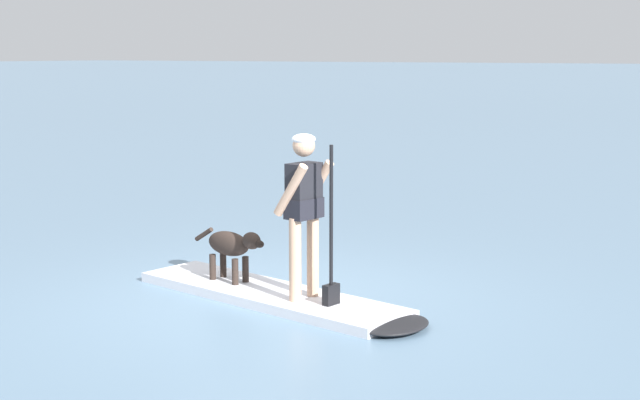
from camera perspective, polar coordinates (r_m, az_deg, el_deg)
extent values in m
plane|color=slate|center=(9.51, -3.15, -6.18)|extent=(400.00, 400.00, 0.00)
cube|color=silver|center=(9.50, -3.15, -5.89)|extent=(3.27, 1.32, 0.10)
ellipsoid|color=black|center=(8.51, 4.64, -7.71)|extent=(0.68, 0.84, 0.10)
cylinder|color=tan|center=(9.16, -0.45, -3.45)|extent=(0.12, 0.12, 0.83)
cylinder|color=tan|center=(8.98, -1.55, -3.72)|extent=(0.12, 0.12, 0.83)
cube|color=black|center=(8.97, -1.00, -0.50)|extent=(0.28, 0.39, 0.20)
cube|color=black|center=(8.94, -1.01, 0.65)|extent=(0.25, 0.37, 0.52)
sphere|color=tan|center=(8.89, -1.01, 3.40)|extent=(0.22, 0.22, 0.22)
ellipsoid|color=white|center=(8.88, -1.01, 3.79)|extent=(0.23, 0.23, 0.11)
cylinder|color=tan|center=(9.08, -0.20, 0.88)|extent=(0.43, 0.16, 0.54)
cylinder|color=tan|center=(8.80, -1.83, 0.61)|extent=(0.43, 0.16, 0.54)
cylinder|color=black|center=(8.77, 0.70, -1.61)|extent=(0.04, 0.04, 1.55)
cube|color=black|center=(8.92, 0.69, -5.88)|extent=(0.11, 0.19, 0.20)
ellipsoid|color=#2D231E|center=(9.81, -5.70, -2.71)|extent=(0.60, 0.31, 0.26)
ellipsoid|color=#2D231E|center=(9.55, -4.27, -2.54)|extent=(0.24, 0.19, 0.18)
ellipsoid|color=black|center=(9.48, -3.80, -2.74)|extent=(0.13, 0.10, 0.08)
cylinder|color=#2D231E|center=(10.08, -7.21, -2.12)|extent=(0.27, 0.09, 0.18)
cylinder|color=#2D231E|center=(9.80, -4.65, -4.31)|extent=(0.07, 0.07, 0.27)
cylinder|color=#2D231E|center=(9.70, -5.30, -4.46)|extent=(0.07, 0.07, 0.27)
cylinder|color=#2D231E|center=(10.04, -6.03, -4.00)|extent=(0.07, 0.07, 0.27)
cylinder|color=#2D231E|center=(9.94, -6.68, -4.14)|extent=(0.07, 0.07, 0.27)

